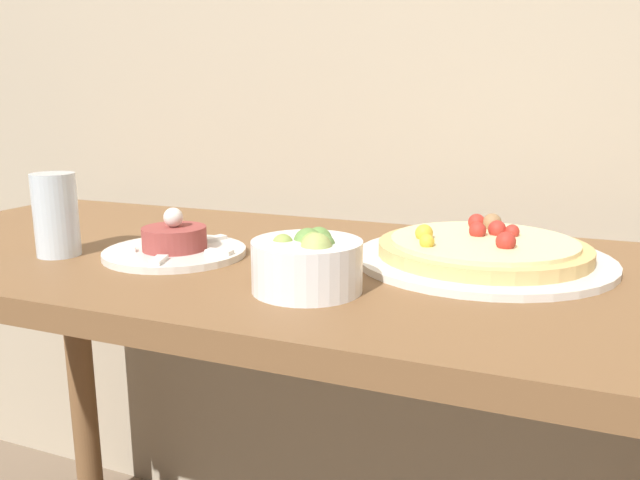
# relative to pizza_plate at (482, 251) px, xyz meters

# --- Properties ---
(dining_table) EXTENTS (1.47, 0.60, 0.78)m
(dining_table) POSITION_rel_pizza_plate_xyz_m (-0.26, -0.07, -0.13)
(dining_table) COLOR brown
(dining_table) RESTS_ON ground_plane
(pizza_plate) EXTENTS (0.36, 0.36, 0.06)m
(pizza_plate) POSITION_rel_pizza_plate_xyz_m (0.00, 0.00, 0.00)
(pizza_plate) COLOR silver
(pizza_plate) RESTS_ON dining_table
(tartare_plate) EXTENTS (0.21, 0.21, 0.07)m
(tartare_plate) POSITION_rel_pizza_plate_xyz_m (-0.43, -0.13, -0.00)
(tartare_plate) COLOR silver
(tartare_plate) RESTS_ON dining_table
(small_bowl) EXTENTS (0.14, 0.14, 0.08)m
(small_bowl) POSITION_rel_pizza_plate_xyz_m (-0.18, -0.22, 0.02)
(small_bowl) COLOR white
(small_bowl) RESTS_ON dining_table
(drinking_glass) EXTENTS (0.06, 0.06, 0.12)m
(drinking_glass) POSITION_rel_pizza_plate_xyz_m (-0.59, -0.19, 0.05)
(drinking_glass) COLOR silver
(drinking_glass) RESTS_ON dining_table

